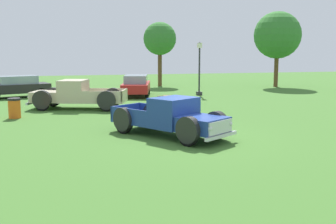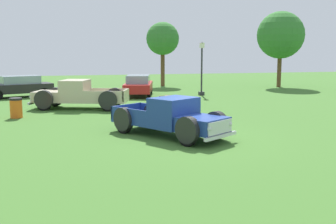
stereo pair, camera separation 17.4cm
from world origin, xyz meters
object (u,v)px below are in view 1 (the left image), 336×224
(pickup_truck_foreground, at_px, (175,118))
(sedan_distant_b, at_px, (136,85))
(pickup_truck_behind_left, at_px, (72,95))
(sedan_distant_a, at_px, (16,86))
(oak_tree_west, at_px, (160,39))
(trash_can, at_px, (14,108))
(picnic_table, at_px, (172,102))
(oak_tree_east, at_px, (277,35))
(lamp_post_near, at_px, (199,67))

(pickup_truck_foreground, bearing_deg, sedan_distant_b, 85.74)
(pickup_truck_behind_left, bearing_deg, sedan_distant_a, 118.22)
(sedan_distant_a, relative_size, oak_tree_west, 0.83)
(trash_can, bearing_deg, sedan_distant_b, 48.14)
(picnic_table, relative_size, oak_tree_east, 0.31)
(lamp_post_near, xyz_separation_m, oak_tree_west, (-0.93, 8.22, 2.19))
(pickup_truck_foreground, relative_size, oak_tree_west, 0.87)
(picnic_table, bearing_deg, sedan_distant_b, 93.43)
(pickup_truck_behind_left, distance_m, oak_tree_east, 20.38)
(pickup_truck_foreground, xyz_separation_m, picnic_table, (1.53, 6.12, -0.20))
(trash_can, distance_m, oak_tree_east, 24.01)
(pickup_truck_behind_left, xyz_separation_m, oak_tree_east, (17.60, 9.59, 3.70))
(pickup_truck_foreground, height_order, oak_tree_west, oak_tree_west)
(sedan_distant_b, bearing_deg, oak_tree_east, 17.28)
(trash_can, relative_size, oak_tree_west, 0.17)
(pickup_truck_foreground, relative_size, trash_can, 5.16)
(lamp_post_near, bearing_deg, pickup_truck_foreground, -112.20)
(lamp_post_near, distance_m, picnic_table, 8.42)
(sedan_distant_b, height_order, trash_can, sedan_distant_b)
(lamp_post_near, bearing_deg, oak_tree_west, 96.48)
(oak_tree_west, bearing_deg, pickup_truck_foreground, -101.85)
(pickup_truck_foreground, bearing_deg, picnic_table, 75.99)
(pickup_truck_behind_left, xyz_separation_m, sedan_distant_a, (-3.56, 6.63, 0.01))
(pickup_truck_behind_left, height_order, oak_tree_west, oak_tree_west)
(sedan_distant_b, xyz_separation_m, oak_tree_west, (3.49, 7.54, 3.39))
(sedan_distant_a, bearing_deg, trash_can, -84.88)
(pickup_truck_foreground, distance_m, sedan_distant_b, 14.12)
(sedan_distant_b, relative_size, oak_tree_west, 0.83)
(sedan_distant_b, bearing_deg, picnic_table, -86.57)
(pickup_truck_foreground, height_order, pickup_truck_behind_left, pickup_truck_behind_left)
(sedan_distant_b, bearing_deg, sedan_distant_a, 172.15)
(sedan_distant_b, distance_m, oak_tree_west, 8.98)
(pickup_truck_behind_left, distance_m, oak_tree_west, 15.68)
(picnic_table, bearing_deg, pickup_truck_foreground, -104.01)
(pickup_truck_foreground, distance_m, oak_tree_east, 23.32)
(lamp_post_near, bearing_deg, pickup_truck_behind_left, -151.53)
(sedan_distant_a, distance_m, oak_tree_east, 21.67)
(picnic_table, relative_size, trash_can, 2.11)
(picnic_table, bearing_deg, oak_tree_west, 79.01)
(pickup_truck_behind_left, bearing_deg, trash_can, -136.91)
(picnic_table, relative_size, oak_tree_west, 0.35)
(trash_can, xyz_separation_m, oak_tree_west, (10.72, 15.61, 3.68))
(sedan_distant_b, xyz_separation_m, oak_tree_east, (13.10, 4.07, 3.69))
(pickup_truck_behind_left, xyz_separation_m, trash_can, (-2.73, -2.56, -0.27))
(oak_tree_east, bearing_deg, pickup_truck_behind_left, -151.41)
(sedan_distant_b, distance_m, picnic_table, 7.99)
(picnic_table, xyz_separation_m, oak_tree_west, (3.01, 15.51, 3.67))
(pickup_truck_behind_left, relative_size, sedan_distant_b, 1.17)
(pickup_truck_foreground, distance_m, lamp_post_near, 14.54)
(sedan_distant_a, relative_size, oak_tree_east, 0.73)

